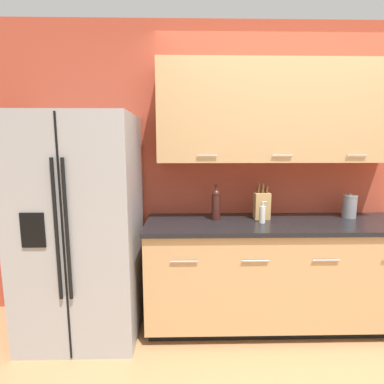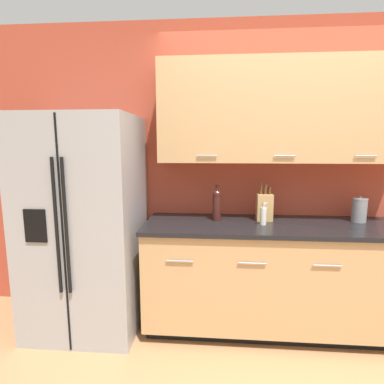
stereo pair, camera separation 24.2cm
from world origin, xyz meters
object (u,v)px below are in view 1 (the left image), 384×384
at_px(refrigerator, 82,228).
at_px(soap_dispenser, 262,214).
at_px(wine_bottle, 216,204).
at_px(steel_canister, 349,206).
at_px(knife_block, 262,205).

distance_m(refrigerator, soap_dispenser, 1.46).
relative_size(refrigerator, wine_bottle, 5.89).
bearing_deg(refrigerator, steel_canister, 4.50).
distance_m(knife_block, steel_canister, 0.77).
height_order(refrigerator, steel_canister, refrigerator).
xyz_separation_m(refrigerator, steel_canister, (2.26, 0.18, 0.13)).
xyz_separation_m(knife_block, steel_canister, (0.77, 0.02, -0.02)).
height_order(refrigerator, soap_dispenser, refrigerator).
height_order(wine_bottle, steel_canister, wine_bottle).
distance_m(refrigerator, knife_block, 1.50).
relative_size(refrigerator, steel_canister, 8.32).
bearing_deg(soap_dispenser, knife_block, 77.99).
height_order(knife_block, wine_bottle, knife_block).
bearing_deg(wine_bottle, refrigerator, -173.31).
distance_m(soap_dispenser, steel_canister, 0.82).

